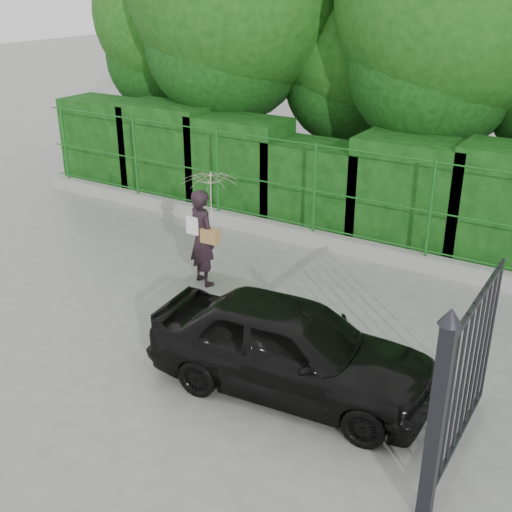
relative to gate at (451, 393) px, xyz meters
The scene contains 7 objects.
ground 4.81m from the gate, behind, with size 80.00×80.00×0.00m, color gray.
kerb 7.04m from the gate, 131.36° to the left, with size 14.00×0.25×0.30m, color #9E9E99.
fence 6.82m from the gate, 129.97° to the left, with size 14.13×0.06×1.80m.
hedge 7.72m from the gate, 126.30° to the left, with size 14.20×1.20×2.25m.
gate is the anchor object (origin of this frame).
woman 5.64m from the gate, 151.25° to the left, with size 0.99×0.95×2.03m.
car 2.37m from the gate, 162.30° to the left, with size 1.50×3.72×1.27m, color black.
Camera 1 is at (5.74, -6.23, 4.99)m, focal length 45.00 mm.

